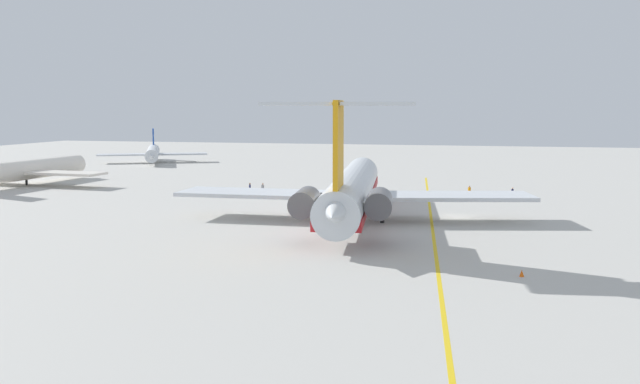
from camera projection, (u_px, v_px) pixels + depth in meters
The scene contains 10 objects.
ground at pixel (454, 217), 86.87m from camera, with size 331.12×331.12×0.00m, color #B7B5AD.
main_jetliner at pixel (351, 190), 82.50m from camera, with size 48.91×43.29×14.25m.
airliner_mid_right at pixel (29, 169), 122.88m from camera, with size 30.60×30.24×9.15m.
airliner_far_right at pixel (153, 153), 171.30m from camera, with size 25.43×25.69×8.06m.
ground_crew_near_nose at pixel (250, 187), 110.18m from camera, with size 0.44×0.27×1.72m.
ground_crew_near_tail at pixel (512, 192), 103.84m from camera, with size 0.34×0.33×1.75m.
ground_crew_portside at pixel (469, 190), 106.19m from camera, with size 0.28×0.43×1.75m.
ground_crew_starboard at pixel (263, 187), 109.37m from camera, with size 0.29×0.45×1.80m.
safety_cone_nose at pixel (522, 273), 56.29m from camera, with size 0.40×0.40×0.55m, color #EA590F.
taxiway_centreline at pixel (432, 223), 82.06m from camera, with size 108.29×0.36×0.01m, color gold.
Camera 1 is at (-87.37, -4.15, 13.62)m, focal length 39.16 mm.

